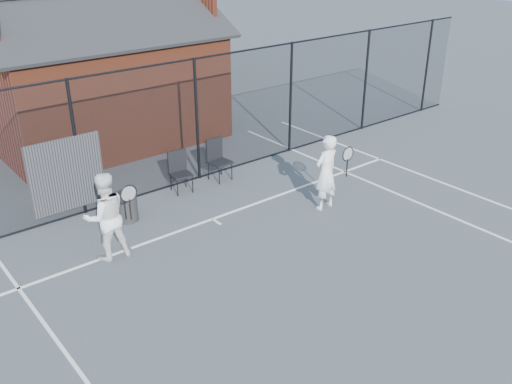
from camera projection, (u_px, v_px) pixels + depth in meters
ground at (308, 281)px, 10.15m from camera, size 80.00×80.00×0.00m
court_lines at (365, 317)px, 9.21m from camera, size 11.02×18.00×0.01m
fence at (149, 134)px, 12.88m from camera, size 22.04×3.00×3.00m
clubhouse at (104, 86)px, 16.08m from camera, size 6.50×4.36×4.19m
player_front at (326, 172)px, 12.40m from camera, size 0.78×0.58×1.71m
player_back at (106, 216)px, 10.53m from camera, size 0.97×0.75×1.73m
chair_left at (181, 173)px, 13.32m from camera, size 0.52×0.54×0.96m
chair_right at (220, 161)px, 13.94m from camera, size 0.53×0.55×1.01m
waste_bin at (127, 206)px, 12.09m from camera, size 0.48×0.48×0.66m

